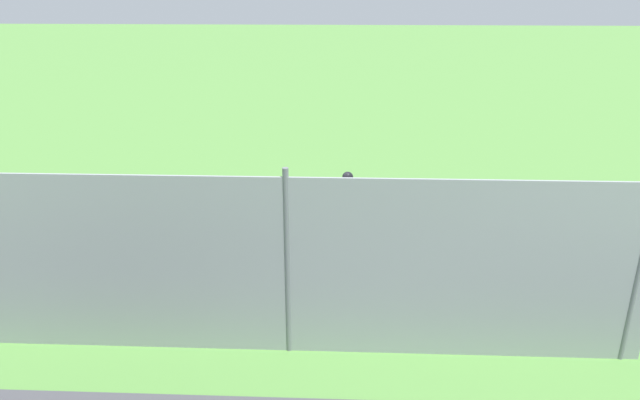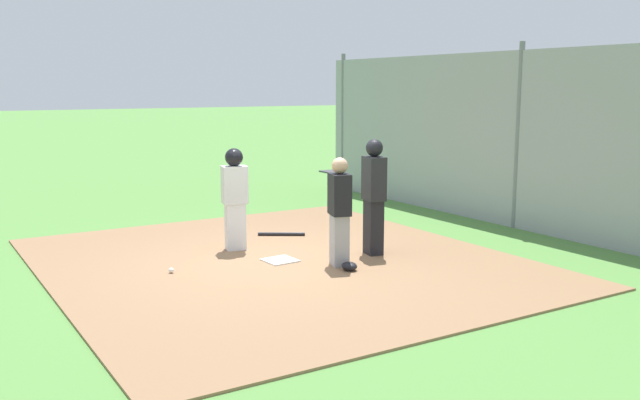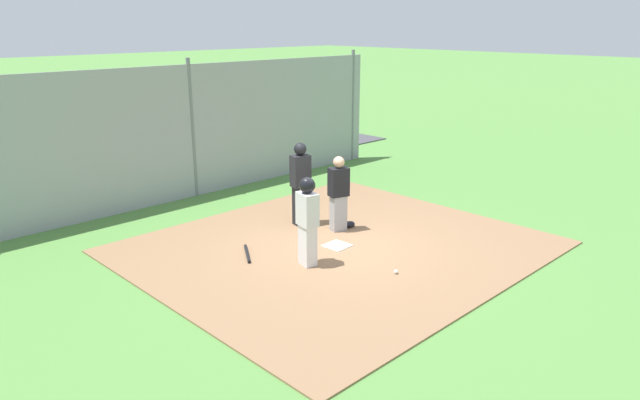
# 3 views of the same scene
# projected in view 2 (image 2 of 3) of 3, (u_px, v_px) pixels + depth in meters

# --- Properties ---
(ground_plane) EXTENTS (140.00, 140.00, 0.00)m
(ground_plane) POSITION_uv_depth(u_px,v_px,m) (280.00, 263.00, 10.14)
(ground_plane) COLOR #51843D
(dirt_infield) EXTENTS (7.20, 6.40, 0.03)m
(dirt_infield) POSITION_uv_depth(u_px,v_px,m) (280.00, 262.00, 10.14)
(dirt_infield) COLOR #896647
(dirt_infield) RESTS_ON ground_plane
(home_plate) EXTENTS (0.47, 0.47, 0.02)m
(home_plate) POSITION_uv_depth(u_px,v_px,m) (280.00, 260.00, 10.13)
(home_plate) COLOR white
(home_plate) RESTS_ON dirt_infield
(catcher) EXTENTS (0.44, 0.36, 1.55)m
(catcher) POSITION_uv_depth(u_px,v_px,m) (340.00, 210.00, 9.76)
(catcher) COLOR #9E9EA3
(catcher) RESTS_ON dirt_infield
(umpire) EXTENTS (0.43, 0.33, 1.76)m
(umpire) POSITION_uv_depth(u_px,v_px,m) (374.00, 194.00, 10.41)
(umpire) COLOR black
(umpire) RESTS_ON dirt_infield
(runner) EXTENTS (0.33, 0.43, 1.60)m
(runner) POSITION_uv_depth(u_px,v_px,m) (235.00, 193.00, 10.70)
(runner) COLOR silver
(runner) RESTS_ON dirt_infield
(baseball_bat) EXTENTS (0.48, 0.71, 0.06)m
(baseball_bat) POSITION_uv_depth(u_px,v_px,m) (281.00, 234.00, 11.83)
(baseball_bat) COLOR black
(baseball_bat) RESTS_ON dirt_infield
(catcher_mask) EXTENTS (0.24, 0.20, 0.12)m
(catcher_mask) POSITION_uv_depth(u_px,v_px,m) (349.00, 266.00, 9.61)
(catcher_mask) COLOR black
(catcher_mask) RESTS_ON dirt_infield
(baseball) EXTENTS (0.07, 0.07, 0.07)m
(baseball) POSITION_uv_depth(u_px,v_px,m) (171.00, 270.00, 9.47)
(baseball) COLOR white
(baseball) RESTS_ON dirt_infield
(backstop_fence) EXTENTS (12.00, 0.10, 3.35)m
(backstop_fence) POSITION_uv_depth(u_px,v_px,m) (518.00, 140.00, 12.40)
(backstop_fence) COLOR #93999E
(backstop_fence) RESTS_ON ground_plane
(parked_car_white) EXTENTS (4.29, 2.07, 1.28)m
(parked_car_white) POSITION_uv_depth(u_px,v_px,m) (444.00, 155.00, 19.74)
(parked_car_white) COLOR silver
(parked_car_white) RESTS_ON parking_lot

